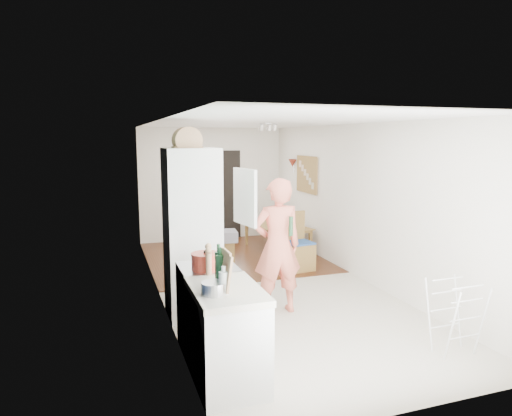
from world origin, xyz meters
TOP-DOWN VIEW (x-y plane):
  - room_shell at (0.00, 0.00)m, footprint 3.20×7.00m
  - floor at (0.00, 0.00)m, footprint 3.20×7.00m
  - wood_floor_overlay at (0.00, 1.85)m, footprint 3.20×3.30m
  - sage_wall_panel at (-1.59, -2.00)m, footprint 0.02×3.00m
  - tile_splashback at (-1.59, -2.55)m, footprint 0.02×1.90m
  - doorway_recess at (0.20, 3.48)m, footprint 0.90×0.04m
  - base_cabinet at (-1.30, -2.55)m, footprint 0.60×0.90m
  - worktop at (-1.30, -2.55)m, footprint 0.62×0.92m
  - range_cooker at (-1.30, -1.80)m, footprint 0.60×0.60m
  - cooker_top at (-1.30, -1.80)m, footprint 0.60×0.60m
  - fridge_housing at (-1.27, -0.78)m, footprint 0.66×0.66m
  - fridge_door at (-0.66, -1.08)m, footprint 0.14×0.56m
  - fridge_interior at (-0.96, -0.78)m, footprint 0.02×0.52m
  - pinboard at (1.58, 1.90)m, footprint 0.03×0.90m
  - pinboard_frame at (1.57, 1.90)m, footprint 0.00×0.94m
  - wall_sconce at (1.54, 2.55)m, footprint 0.18×0.18m
  - person at (-0.21, -1.05)m, footprint 0.78×0.53m
  - dining_table at (1.03, 2.06)m, footprint 0.93×1.38m
  - dining_chair at (0.85, 0.61)m, footprint 0.46×0.46m
  - stool at (-0.26, 1.44)m, footprint 0.36×0.36m
  - grey_drape at (-0.26, 1.41)m, footprint 0.47×0.47m
  - drying_rack at (1.14, -2.75)m, footprint 0.41×0.38m
  - bread_bin at (-1.31, -0.78)m, footprint 0.41×0.39m
  - red_casserole at (-1.35, -1.91)m, footprint 0.33×0.33m
  - steel_pan at (-1.45, -2.68)m, footprint 0.24×0.24m
  - held_bottle at (-0.10, -1.23)m, footprint 0.05×0.05m
  - bottle_a at (-1.35, -2.51)m, footprint 0.08×0.08m
  - bottle_b at (-1.34, -2.44)m, footprint 0.08×0.08m
  - bottle_c at (-1.37, -2.71)m, footprint 0.09×0.09m
  - pepper_mill_front at (-1.36, -2.10)m, footprint 0.07×0.07m
  - pepper_mill_back at (-1.34, -2.02)m, footprint 0.07×0.07m
  - chopping_boards at (-1.33, -2.60)m, footprint 0.10×0.27m

SIDE VIEW (x-z plane):
  - floor at x=0.00m, z-range -0.01..0.01m
  - wood_floor_overlay at x=0.00m, z-range 0.00..0.01m
  - stool at x=-0.26m, z-range 0.00..0.43m
  - dining_table at x=1.03m, z-range 0.00..0.45m
  - drying_rack at x=1.14m, z-range 0.00..0.79m
  - base_cabinet at x=-1.30m, z-range 0.00..0.86m
  - range_cooker at x=-1.30m, z-range 0.00..0.88m
  - dining_chair at x=0.85m, z-range 0.00..1.01m
  - grey_drape at x=-0.26m, z-range 0.43..0.61m
  - worktop at x=-1.30m, z-range 0.86..0.92m
  - cooker_top at x=-1.30m, z-range 0.88..0.92m
  - steel_pan at x=-1.45m, z-range 0.92..1.03m
  - doorway_recess at x=0.20m, z-range 0.00..2.00m
  - red_casserole at x=-1.35m, z-range 0.92..1.10m
  - bottle_c at x=-1.37m, z-range 0.92..1.12m
  - pepper_mill_front at x=-1.36m, z-range 0.92..1.14m
  - pepper_mill_back at x=-1.34m, z-range 0.92..1.16m
  - person at x=-0.21m, z-range 0.00..2.09m
  - bottle_a at x=-1.35m, z-range 0.92..1.22m
  - fridge_housing at x=-1.27m, z-range 0.00..2.15m
  - bottle_b at x=-1.34m, z-range 0.92..1.23m
  - chopping_boards at x=-1.33m, z-range 0.92..1.28m
  - tile_splashback at x=-1.59m, z-range 0.90..1.40m
  - held_bottle at x=-0.10m, z-range 1.05..1.30m
  - room_shell at x=0.00m, z-range 0.00..2.50m
  - fridge_door at x=-0.66m, z-range 1.20..1.90m
  - fridge_interior at x=-0.96m, z-range 1.22..1.88m
  - pinboard at x=1.58m, z-range 1.20..1.90m
  - pinboard_frame at x=1.57m, z-range 1.18..1.92m
  - wall_sconce at x=1.54m, z-range 1.67..1.83m
  - sage_wall_panel at x=-1.59m, z-range 1.20..2.50m
  - bread_bin at x=-1.31m, z-range 2.15..2.33m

